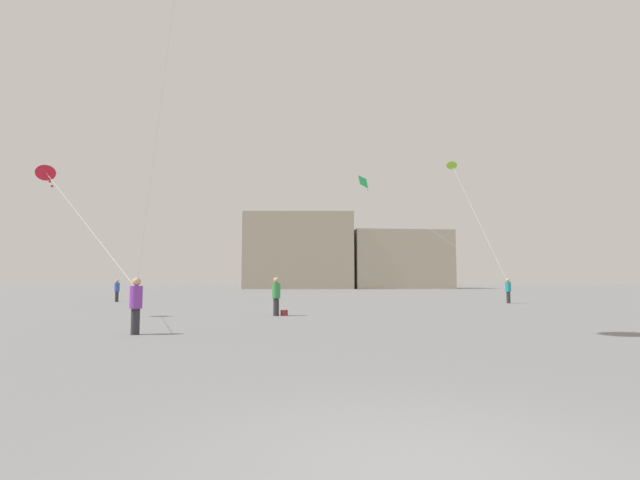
# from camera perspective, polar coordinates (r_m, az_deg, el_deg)

# --- Properties ---
(ground_plane) EXTENTS (300.00, 300.00, 0.00)m
(ground_plane) POSITION_cam_1_polar(r_m,az_deg,el_deg) (4.43, 12.12, -25.19)
(ground_plane) COLOR slate
(person_in_green) EXTENTS (0.36, 0.36, 1.66)m
(person_in_green) POSITION_cam_1_polar(r_m,az_deg,el_deg) (21.13, -5.20, -6.45)
(person_in_green) COLOR #2D2D33
(person_in_green) RESTS_ON ground_plane
(person_in_blue) EXTENTS (0.35, 0.35, 1.58)m
(person_in_blue) POSITION_cam_1_polar(r_m,az_deg,el_deg) (37.10, -22.86, -5.41)
(person_in_blue) COLOR #2D2D33
(person_in_blue) RESTS_ON ground_plane
(person_in_purple) EXTENTS (0.35, 0.35, 1.62)m
(person_in_purple) POSITION_cam_1_polar(r_m,az_deg,el_deg) (14.86, -20.92, -6.99)
(person_in_purple) COLOR #2D2D33
(person_in_purple) RESTS_ON ground_plane
(person_in_teal) EXTENTS (0.36, 0.36, 1.66)m
(person_in_teal) POSITION_cam_1_polar(r_m,az_deg,el_deg) (34.55, 21.34, -5.46)
(person_in_teal) COLOR #2D2D33
(person_in_teal) RESTS_ON ground_plane
(kite_lime_diamond) EXTENTS (1.54, 8.57, 10.27)m
(kite_lime_diamond) POSITION_cam_1_polar(r_m,az_deg,el_deg) (42.66, 15.40, 8.34)
(kite_lime_diamond) COLOR #8CD12D
(kite_emerald_delta) EXTENTS (9.66, 2.81, 7.59)m
(kite_emerald_delta) POSITION_cam_1_polar(r_m,az_deg,el_deg) (34.72, 5.56, 6.60)
(kite_emerald_delta) COLOR green
(kite_crimson_diamond) EXTENTS (6.57, 6.90, 5.11)m
(kite_crimson_diamond) POSITION_cam_1_polar(r_m,az_deg,el_deg) (23.40, -29.56, 6.79)
(kite_crimson_diamond) COLOR red
(building_left_hall) EXTENTS (19.36, 15.27, 13.13)m
(building_left_hall) POSITION_cam_1_polar(r_m,az_deg,el_deg) (88.00, -2.41, -1.45)
(building_left_hall) COLOR #A39984
(building_left_hall) RESTS_ON ground_plane
(building_centre_hall) EXTENTS (17.80, 9.98, 10.22)m
(building_centre_hall) POSITION_cam_1_polar(r_m,az_deg,el_deg) (87.55, 9.46, -2.32)
(building_centre_hall) COLOR #B2A893
(building_centre_hall) RESTS_ON ground_plane
(handbag_beside_flyer) EXTENTS (0.32, 0.33, 0.24)m
(handbag_beside_flyer) POSITION_cam_1_polar(r_m,az_deg,el_deg) (21.26, -4.25, -8.58)
(handbag_beside_flyer) COLOR maroon
(handbag_beside_flyer) RESTS_ON ground_plane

